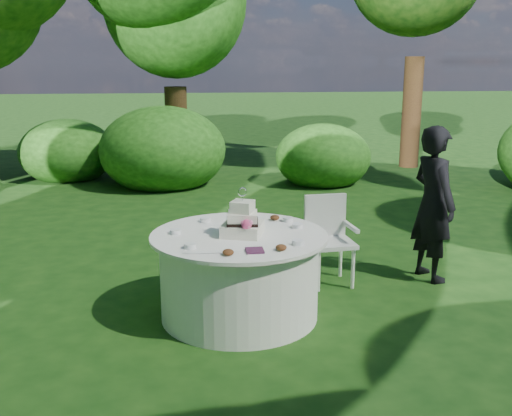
{
  "coord_description": "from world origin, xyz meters",
  "views": [
    {
      "loc": [
        -0.5,
        -5.01,
        2.24
      ],
      "look_at": [
        0.15,
        0.0,
        1.0
      ],
      "focal_mm": 42.0,
      "sensor_mm": 36.0,
      "label": 1
    }
  ],
  "objects_px": {
    "table": "(239,275)",
    "cake": "(243,223)",
    "chair": "(328,233)",
    "napkins": "(255,250)",
    "guest": "(433,204)"
  },
  "relations": [
    {
      "from": "napkins",
      "to": "cake",
      "type": "height_order",
      "value": "cake"
    },
    {
      "from": "napkins",
      "to": "chair",
      "type": "distance_m",
      "value": 1.6
    },
    {
      "from": "table",
      "to": "chair",
      "type": "xyz_separation_m",
      "value": [
        1.0,
        0.77,
        0.13
      ]
    },
    {
      "from": "chair",
      "to": "table",
      "type": "bearing_deg",
      "value": -142.44
    },
    {
      "from": "napkins",
      "to": "table",
      "type": "distance_m",
      "value": 0.65
    },
    {
      "from": "napkins",
      "to": "guest",
      "type": "bearing_deg",
      "value": 31.32
    },
    {
      "from": "cake",
      "to": "chair",
      "type": "height_order",
      "value": "cake"
    },
    {
      "from": "guest",
      "to": "napkins",
      "type": "bearing_deg",
      "value": 107.17
    },
    {
      "from": "table",
      "to": "cake",
      "type": "relative_size",
      "value": 3.62
    },
    {
      "from": "napkins",
      "to": "chair",
      "type": "bearing_deg",
      "value": 54.12
    },
    {
      "from": "napkins",
      "to": "chair",
      "type": "height_order",
      "value": "chair"
    },
    {
      "from": "guest",
      "to": "table",
      "type": "height_order",
      "value": "guest"
    },
    {
      "from": "table",
      "to": "cake",
      "type": "xyz_separation_m",
      "value": [
        0.03,
        -0.04,
        0.5
      ]
    },
    {
      "from": "napkins",
      "to": "table",
      "type": "xyz_separation_m",
      "value": [
        -0.07,
        0.51,
        -0.39
      ]
    },
    {
      "from": "cake",
      "to": "chair",
      "type": "relative_size",
      "value": 0.48
    }
  ]
}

